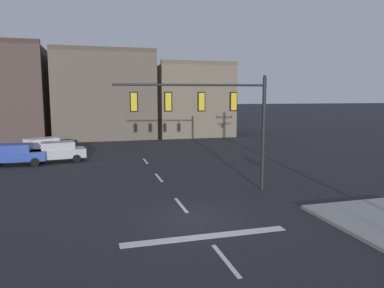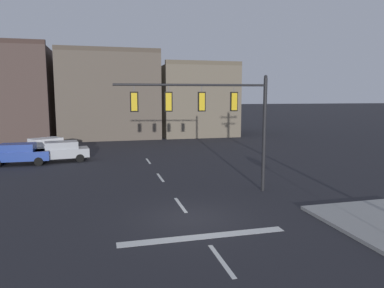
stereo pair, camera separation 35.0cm
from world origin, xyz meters
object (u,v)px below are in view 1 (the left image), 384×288
car_lot_middle (57,151)px  car_lot_farside (15,154)px  signal_mast_near_side (212,110)px  car_lot_nearside (41,147)px

car_lot_middle → car_lot_farside: bearing=-170.4°
signal_mast_near_side → car_lot_nearside: 18.33m
signal_mast_near_side → car_lot_middle: 15.25m
car_lot_nearside → car_lot_farside: size_ratio=1.04×
signal_mast_near_side → car_lot_nearside: signal_mast_near_side is taller
car_lot_nearside → car_lot_farside: same height
signal_mast_near_side → car_lot_middle: size_ratio=1.74×
car_lot_middle → signal_mast_near_side: bearing=-52.8°
car_lot_farside → signal_mast_near_side: bearing=-43.7°
signal_mast_near_side → car_lot_middle: signal_mast_near_side is taller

